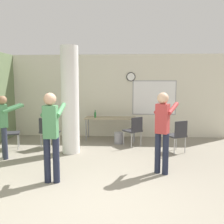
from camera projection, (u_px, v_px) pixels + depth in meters
name	position (u px, v px, depth m)	size (l,w,h in m)	color
ground_plane	(92.00, 208.00, 3.72)	(24.00, 24.00, 0.00)	gray
wall_back	(113.00, 96.00, 8.57)	(8.00, 0.15, 2.80)	beige
support_pillar	(70.00, 100.00, 6.52)	(0.46, 0.46, 2.80)	white
folding_table	(111.00, 119.00, 8.12)	(1.66, 0.60, 0.73)	tan
bottle_on_table	(95.00, 115.00, 8.08)	(0.06, 0.06, 0.25)	#1E6B2D
waste_bin	(119.00, 138.00, 7.65)	(0.28, 0.28, 0.34)	gray
chair_mid_room	(177.00, 134.00, 6.61)	(0.60, 0.60, 0.87)	#2D2D33
chair_near_pillar	(48.00, 130.00, 7.08)	(0.59, 0.59, 0.87)	#2D2D33
chair_table_right	(134.00, 129.00, 7.29)	(0.62, 0.62, 0.87)	#2D2D33
chair_by_left_wall	(8.00, 131.00, 6.97)	(0.56, 0.56, 0.87)	#2D2D33
person_playing_side	(163.00, 126.00, 5.05)	(0.56, 0.70, 1.67)	#1E2338
person_playing_front	(51.00, 130.00, 4.60)	(0.38, 0.66, 1.68)	#1E2338
person_watching_back	(5.00, 122.00, 6.07)	(0.62, 0.56, 1.55)	#2D3347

